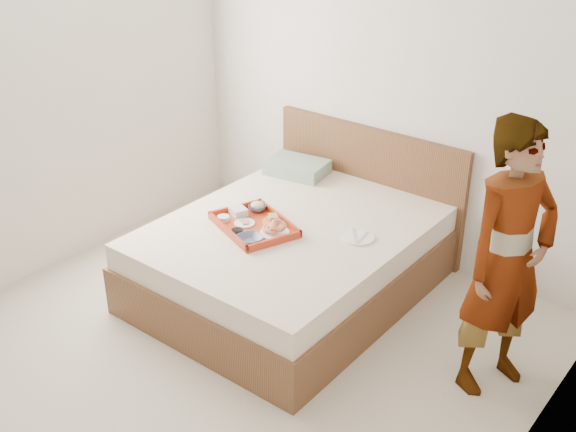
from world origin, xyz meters
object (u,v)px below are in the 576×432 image
(bed, at_px, (291,258))
(person, at_px, (508,260))
(dinner_plate, at_px, (358,237))
(tray, at_px, (254,224))

(bed, xyz_separation_m, person, (1.52, -0.02, 0.55))
(bed, bearing_deg, dinner_plate, 14.12)
(tray, height_order, dinner_plate, tray)
(tray, bearing_deg, bed, 70.74)
(dinner_plate, height_order, person, person)
(tray, bearing_deg, person, 26.87)
(bed, bearing_deg, tray, -130.27)
(bed, distance_m, dinner_plate, 0.55)
(dinner_plate, distance_m, person, 1.09)
(bed, distance_m, tray, 0.39)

